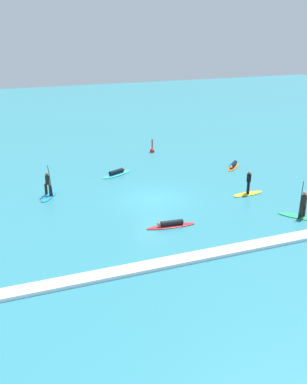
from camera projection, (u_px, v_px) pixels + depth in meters
The scene contains 9 objects.
ground_plane at pixel (153, 199), 31.23m from camera, with size 120.00×120.00×0.00m, color teal.
surfer_on_blue_board at pixel (48, 190), 31.59m from camera, with size 1.78×2.57×2.27m.
surfer_on_yellow_board at pixel (248, 188), 31.92m from camera, with size 2.47×0.86×1.69m.
surfer_on_orange_board at pixel (233, 165), 37.89m from camera, with size 2.17×2.20×0.41m.
surfer_on_teal_board at pixel (117, 173), 36.07m from camera, with size 2.88×1.92×0.43m.
surfer_on_green_board at pixel (303, 210), 28.09m from camera, with size 2.47×2.67×2.37m.
surfer_on_red_board at pixel (171, 224), 26.96m from camera, with size 3.02×0.84×0.40m.
marker_buoy at pixel (152, 150), 42.28m from camera, with size 0.43×0.43×1.32m.
wave_crest at pixel (214, 253), 23.71m from camera, with size 22.29×0.90×0.18m, color white.
Camera 1 is at (-10.65, -27.06, 11.38)m, focal length 42.85 mm.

